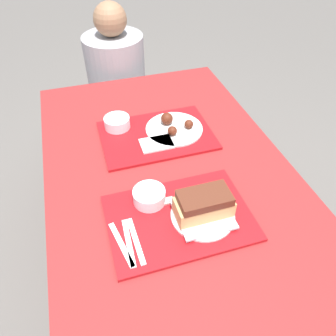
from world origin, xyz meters
The scene contains 15 objects.
ground_plane centered at (0.00, 0.00, 0.00)m, with size 12.00×12.00×0.00m, color #605B56.
picnic_table centered at (0.00, 0.00, 0.66)m, with size 0.90×1.47×0.75m.
picnic_bench_far centered at (0.00, 0.95, 0.36)m, with size 0.85×0.28×0.42m.
tray_near centered at (-0.04, -0.23, 0.76)m, with size 0.46×0.32×0.01m.
tray_far centered at (0.01, 0.21, 0.76)m, with size 0.46×0.32×0.01m.
bowl_coleslaw_near centered at (-0.11, -0.14, 0.79)m, with size 0.11×0.11×0.05m.
brisket_sandwich_plate centered at (0.03, -0.25, 0.81)m, with size 0.20×0.20×0.10m.
plastic_fork_near centered at (-0.21, -0.28, 0.77)m, with size 0.02×0.17×0.00m.
plastic_knife_near centered at (-0.19, -0.28, 0.77)m, with size 0.02×0.17×0.00m.
plastic_spoon_near centered at (-0.23, -0.28, 0.77)m, with size 0.05×0.17×0.00m.
condiment_packet centered at (-0.05, -0.16, 0.77)m, with size 0.04×0.03×0.01m.
bowl_coleslaw_far centered at (-0.14, 0.30, 0.79)m, with size 0.11×0.11×0.05m.
wings_plate_far centered at (0.09, 0.22, 0.78)m, with size 0.24×0.24×0.06m.
napkin_far centered at (-0.01, 0.14, 0.77)m, with size 0.13×0.09×0.01m.
person_seated_across centered at (-0.03, 0.95, 0.69)m, with size 0.34×0.34×0.65m.
Camera 1 is at (-0.26, -0.84, 1.59)m, focal length 35.00 mm.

